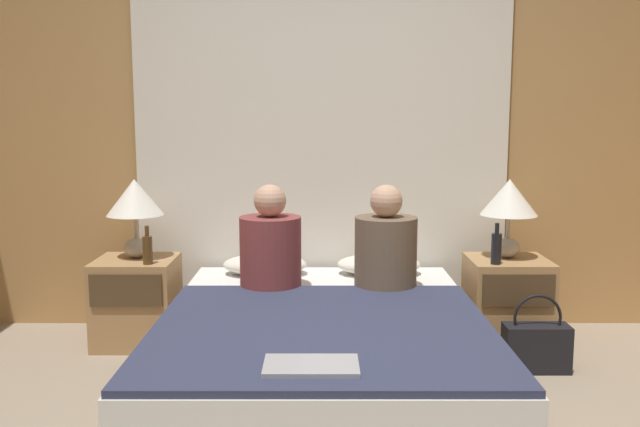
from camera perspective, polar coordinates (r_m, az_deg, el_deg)
The scene contains 16 objects.
wall_back at distance 4.35m, azimuth -0.04°, elevation 6.82°, with size 4.87×0.06×2.50m.
curtain_panel at distance 4.29m, azimuth -0.04°, elevation 5.83°, with size 2.54×0.02×2.36m.
bed at distance 3.40m, azimuth 0.02°, elevation -11.71°, with size 1.58×2.07×0.40m.
nightstand_left at distance 4.22m, azimuth -15.36°, elevation -7.15°, with size 0.46×0.44×0.52m.
nightstand_right at distance 4.22m, azimuth 15.30°, elevation -7.12°, with size 0.46×0.44×0.52m.
lamp_left at distance 4.15m, azimuth -15.51°, elevation 0.91°, with size 0.33×0.33×0.47m.
lamp_right at distance 4.15m, azimuth 15.44°, elevation 0.92°, with size 0.33×0.33×0.47m.
pillow_left at distance 4.14m, azimuth -4.84°, elevation -4.30°, with size 0.51×0.32×0.12m.
pillow_right at distance 4.14m, azimuth 4.79°, elevation -4.30°, with size 0.51×0.32×0.12m.
blanket_on_bed at distance 3.06m, azimuth 0.04°, elevation -9.71°, with size 1.52×1.44×0.03m.
person_left_in_bed at distance 3.75m, azimuth -4.38°, elevation -2.90°, with size 0.34×0.34×0.59m.
person_right_in_bed at distance 3.75m, azimuth 5.36°, elevation -2.91°, with size 0.34×0.34×0.59m.
beer_bottle_on_left_stand at distance 3.99m, azimuth -14.51°, elevation -2.92°, with size 0.06×0.06×0.22m.
beer_bottle_on_right_stand at distance 3.99m, azimuth 14.44°, elevation -2.80°, with size 0.06×0.06×0.24m.
laptop_on_bed at distance 2.58m, azimuth -0.93°, elevation -12.69°, with size 0.35×0.21×0.02m.
handbag_on_floor at distance 3.87m, azimuth 17.57°, elevation -10.55°, with size 0.35×0.15×0.42m.
Camera 1 is at (-0.01, -2.43, 1.36)m, focal length 38.00 mm.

